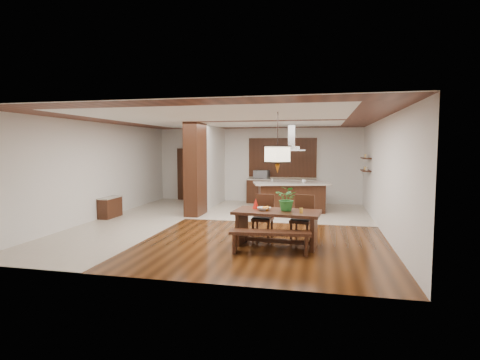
% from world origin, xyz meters
% --- Properties ---
extents(room_shell, '(9.00, 9.04, 2.92)m').
position_xyz_m(room_shell, '(0.00, 0.00, 2.06)').
color(room_shell, '#321909').
rests_on(room_shell, ground).
extents(tile_hallway, '(2.50, 9.00, 0.01)m').
position_xyz_m(tile_hallway, '(-2.75, 0.00, 0.01)').
color(tile_hallway, beige).
rests_on(tile_hallway, ground).
extents(tile_kitchen, '(5.50, 4.00, 0.01)m').
position_xyz_m(tile_kitchen, '(1.25, 2.50, 0.01)').
color(tile_kitchen, beige).
rests_on(tile_kitchen, ground).
extents(soffit_band, '(8.00, 9.00, 0.02)m').
position_xyz_m(soffit_band, '(0.00, 0.00, 2.88)').
color(soffit_band, '#38170E').
rests_on(soffit_band, room_shell).
extents(partition_pier, '(0.45, 1.00, 2.90)m').
position_xyz_m(partition_pier, '(-1.40, 1.20, 1.45)').
color(partition_pier, black).
rests_on(partition_pier, ground).
extents(partition_stub, '(0.18, 2.40, 2.90)m').
position_xyz_m(partition_stub, '(-1.40, 3.30, 1.45)').
color(partition_stub, silver).
rests_on(partition_stub, ground).
extents(hallway_console, '(0.37, 0.88, 0.63)m').
position_xyz_m(hallway_console, '(-3.81, 0.20, 0.32)').
color(hallway_console, black).
rests_on(hallway_console, ground).
extents(hallway_doorway, '(1.10, 0.20, 2.10)m').
position_xyz_m(hallway_doorway, '(-2.70, 4.40, 1.05)').
color(hallway_doorway, black).
rests_on(hallway_doorway, ground).
extents(rear_counter, '(2.60, 0.62, 0.95)m').
position_xyz_m(rear_counter, '(1.00, 4.20, 0.48)').
color(rear_counter, black).
rests_on(rear_counter, ground).
extents(kitchen_window, '(2.60, 0.08, 1.50)m').
position_xyz_m(kitchen_window, '(1.00, 4.46, 1.75)').
color(kitchen_window, '#A87632').
rests_on(kitchen_window, room_shell).
extents(shelf_lower, '(0.26, 0.90, 0.04)m').
position_xyz_m(shelf_lower, '(3.87, 2.60, 1.40)').
color(shelf_lower, black).
rests_on(shelf_lower, room_shell).
extents(shelf_upper, '(0.26, 0.90, 0.04)m').
position_xyz_m(shelf_upper, '(3.87, 2.60, 1.80)').
color(shelf_upper, black).
rests_on(shelf_upper, room_shell).
extents(dining_table, '(1.92, 1.08, 0.77)m').
position_xyz_m(dining_table, '(1.55, -1.96, 0.57)').
color(dining_table, black).
rests_on(dining_table, ground).
extents(dining_bench, '(1.67, 0.51, 0.46)m').
position_xyz_m(dining_bench, '(1.49, -2.62, 0.23)').
color(dining_bench, black).
rests_on(dining_bench, ground).
extents(dining_chair_left, '(0.50, 0.50, 1.02)m').
position_xyz_m(dining_chair_left, '(1.14, -1.35, 0.51)').
color(dining_chair_left, black).
rests_on(dining_chair_left, ground).
extents(dining_chair_right, '(0.56, 0.56, 1.05)m').
position_xyz_m(dining_chair_right, '(2.06, -1.44, 0.52)').
color(dining_chair_right, black).
rests_on(dining_chair_right, ground).
extents(pendant_lantern, '(0.64, 0.64, 1.31)m').
position_xyz_m(pendant_lantern, '(1.55, -1.96, 2.25)').
color(pendant_lantern, beige).
rests_on(pendant_lantern, room_shell).
extents(foliage_plant, '(0.61, 0.58, 0.54)m').
position_xyz_m(foliage_plant, '(1.77, -1.92, 1.04)').
color(foliage_plant, '#25712B').
rests_on(foliage_plant, dining_table).
extents(fruit_bowl, '(0.36, 0.36, 0.07)m').
position_xyz_m(fruit_bowl, '(1.27, -1.97, 0.80)').
color(fruit_bowl, beige).
rests_on(fruit_bowl, dining_table).
extents(napkin_cone, '(0.17, 0.17, 0.23)m').
position_xyz_m(napkin_cone, '(1.05, -1.78, 0.89)').
color(napkin_cone, red).
rests_on(napkin_cone, dining_table).
extents(gold_ornament, '(0.09, 0.09, 0.11)m').
position_xyz_m(gold_ornament, '(2.08, -2.13, 0.82)').
color(gold_ornament, gold).
rests_on(gold_ornament, dining_table).
extents(kitchen_island, '(2.60, 1.65, 1.00)m').
position_xyz_m(kitchen_island, '(1.52, 2.29, 0.51)').
color(kitchen_island, black).
rests_on(kitchen_island, ground).
extents(range_hood, '(0.90, 0.55, 0.87)m').
position_xyz_m(range_hood, '(1.52, 2.30, 2.46)').
color(range_hood, silver).
rests_on(range_hood, room_shell).
extents(island_cup, '(0.18, 0.18, 0.11)m').
position_xyz_m(island_cup, '(1.94, 2.22, 1.05)').
color(island_cup, silver).
rests_on(island_cup, kitchen_island).
extents(microwave, '(0.63, 0.48, 0.31)m').
position_xyz_m(microwave, '(0.23, 4.22, 1.11)').
color(microwave, silver).
rests_on(microwave, rear_counter).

